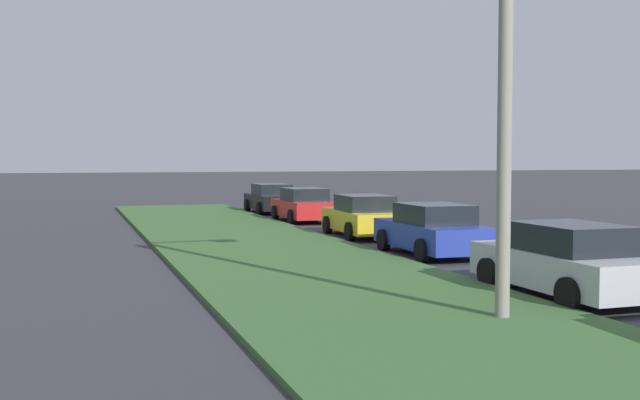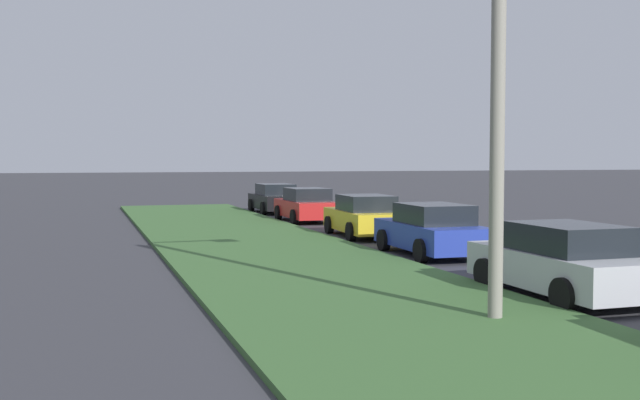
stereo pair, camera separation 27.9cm
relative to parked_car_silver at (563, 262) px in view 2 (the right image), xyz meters
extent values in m
cube|color=#3D6633|center=(0.32, 3.93, -0.66)|extent=(60.00, 6.00, 0.12)
cube|color=#B2B5BA|center=(0.05, 0.00, -0.15)|extent=(4.31, 1.82, 0.70)
cube|color=black|center=(-0.15, 0.00, 0.48)|extent=(2.21, 1.61, 0.55)
cylinder|color=black|center=(1.40, 0.91, -0.40)|extent=(0.64, 0.22, 0.64)
cylinder|color=black|center=(1.40, -0.89, -0.40)|extent=(0.64, 0.22, 0.64)
cylinder|color=black|center=(-1.30, 0.90, -0.40)|extent=(0.64, 0.22, 0.64)
cube|color=#23389E|center=(6.69, -0.41, -0.15)|extent=(4.33, 1.88, 0.70)
cube|color=black|center=(6.49, -0.41, 0.48)|extent=(2.23, 1.64, 0.55)
cylinder|color=black|center=(8.06, 0.46, -0.40)|extent=(0.64, 0.23, 0.64)
cylinder|color=black|center=(8.02, -1.34, -0.40)|extent=(0.64, 0.23, 0.64)
cylinder|color=black|center=(5.36, 0.51, -0.40)|extent=(0.64, 0.23, 0.64)
cylinder|color=black|center=(5.32, -1.29, -0.40)|extent=(0.64, 0.23, 0.64)
cube|color=gold|center=(12.07, -0.46, -0.15)|extent=(4.39, 2.02, 0.70)
cube|color=black|center=(11.87, -0.45, 0.48)|extent=(2.28, 1.71, 0.55)
cylinder|color=black|center=(13.46, 0.37, -0.40)|extent=(0.65, 0.25, 0.64)
cylinder|color=black|center=(13.37, -1.43, -0.40)|extent=(0.65, 0.25, 0.64)
cylinder|color=black|center=(10.76, 0.51, -0.40)|extent=(0.65, 0.25, 0.64)
cylinder|color=black|center=(10.67, -1.29, -0.40)|extent=(0.65, 0.25, 0.64)
cube|color=red|center=(18.71, -0.31, -0.15)|extent=(4.31, 1.84, 0.70)
cube|color=black|center=(18.51, -0.31, 0.48)|extent=(2.21, 1.62, 0.55)
cylinder|color=black|center=(20.06, 0.58, -0.40)|extent=(0.64, 0.23, 0.64)
cylinder|color=black|center=(20.05, -1.22, -0.40)|extent=(0.64, 0.23, 0.64)
cylinder|color=black|center=(17.36, 0.60, -0.40)|extent=(0.64, 0.23, 0.64)
cylinder|color=black|center=(17.35, -1.20, -0.40)|extent=(0.64, 0.23, 0.64)
cube|color=black|center=(24.28, -0.32, -0.15)|extent=(4.30, 1.81, 0.70)
cube|color=black|center=(24.08, -0.32, 0.48)|extent=(2.20, 1.60, 0.55)
cylinder|color=black|center=(25.63, 0.58, -0.40)|extent=(0.64, 0.22, 0.64)
cylinder|color=black|center=(25.63, -1.22, -0.40)|extent=(0.64, 0.22, 0.64)
cylinder|color=black|center=(22.93, 0.58, -0.40)|extent=(0.64, 0.22, 0.64)
cylinder|color=black|center=(22.93, -1.22, -0.40)|extent=(0.64, 0.22, 0.64)
cylinder|color=gray|center=(-1.71, 2.53, 3.03)|extent=(0.24, 0.24, 7.50)
camera|label=1|loc=(-12.46, 9.30, 2.03)|focal=42.18mm
camera|label=2|loc=(-12.55, 9.04, 2.03)|focal=42.18mm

